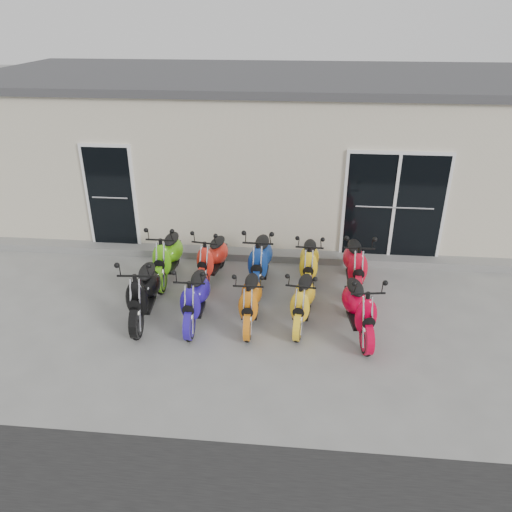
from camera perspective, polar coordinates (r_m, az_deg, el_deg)
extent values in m
plane|color=gray|center=(8.77, -0.39, -6.13)|extent=(80.00, 80.00, 0.00)
cube|color=beige|center=(12.96, 2.04, 12.48)|extent=(14.00, 6.00, 3.20)
cube|color=#3F3F42|center=(12.66, 2.17, 19.88)|extent=(14.20, 6.20, 0.16)
cube|color=gray|center=(10.49, 0.76, 0.14)|extent=(14.00, 0.40, 0.15)
cube|color=black|center=(10.89, -16.28, 6.82)|extent=(1.07, 0.08, 2.22)
cube|color=black|center=(10.29, 15.53, 5.79)|extent=(2.02, 0.08, 2.22)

